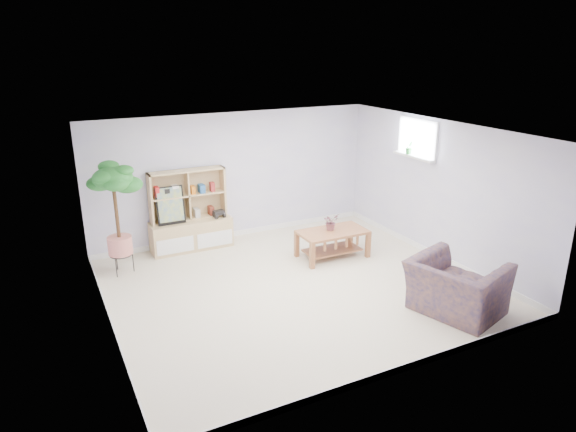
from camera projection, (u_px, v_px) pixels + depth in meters
name	position (u px, v px, depth m)	size (l,w,h in m)	color
floor	(295.00, 286.00, 7.96)	(5.50, 5.00, 0.01)	silver
ceiling	(296.00, 132.00, 7.20)	(5.50, 5.00, 0.01)	white
walls	(296.00, 213.00, 7.58)	(5.51, 5.01, 2.40)	silver
baseboard	(295.00, 283.00, 7.95)	(5.50, 5.00, 0.10)	white
window	(418.00, 138.00, 9.00)	(0.10, 0.98, 0.68)	white
window_sill	(414.00, 157.00, 9.07)	(0.14, 1.00, 0.04)	white
storage_unit	(190.00, 211.00, 9.21)	(1.46, 0.49, 1.46)	tan
poster	(170.00, 205.00, 8.98)	(0.49, 0.11, 0.68)	yellow
toy_truck	(219.00, 213.00, 9.40)	(0.28, 0.20, 0.15)	black
coffee_table	(332.00, 244.00, 9.00)	(1.19, 0.65, 0.49)	brown
table_plant	(331.00, 222.00, 8.93)	(0.27, 0.23, 0.29)	#17501C
floor_tree	(117.00, 220.00, 8.15)	(0.68, 0.68, 1.85)	#28712E
armchair	(457.00, 284.00, 7.06)	(1.18, 1.03, 0.88)	#1A1F4F
sill_plant	(409.00, 147.00, 9.15)	(0.14, 0.11, 0.24)	#28712E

